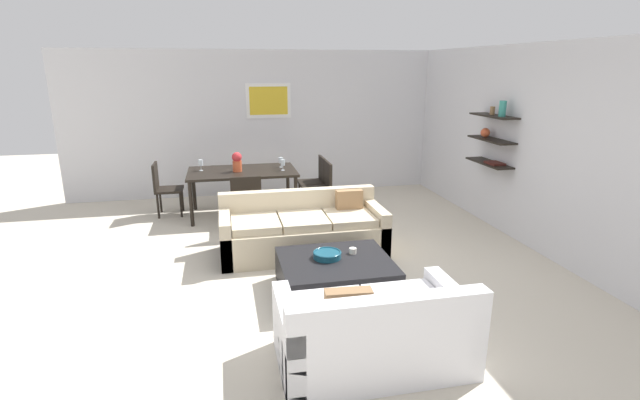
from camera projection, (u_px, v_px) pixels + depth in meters
ground_plane at (313, 261)px, 5.95m from camera, size 18.00×18.00×0.00m
back_wall_unit at (292, 123)px, 8.96m from camera, size 8.40×0.09×2.70m
right_wall_shelf_unit at (509, 141)px, 6.75m from camera, size 0.34×8.20×2.70m
sofa_beige at (303, 231)px, 6.17m from camera, size 2.14×0.90×0.78m
loveseat_white at (373, 333)px, 3.82m from camera, size 1.56×0.90×0.78m
coffee_table at (335, 276)px, 5.09m from camera, size 1.20×1.03×0.38m
decorative_bowl at (327, 254)px, 5.08m from camera, size 0.31×0.31×0.07m
candle_jar at (353, 251)px, 5.21m from camera, size 0.08×0.08×0.06m
dining_table at (242, 174)px, 7.67m from camera, size 1.75×1.03×0.75m
dining_chair_foot at (246, 200)px, 6.85m from camera, size 0.44×0.44×0.88m
dining_chair_right_near at (321, 184)px, 7.76m from camera, size 0.44×0.44×0.88m
dining_chair_right_far at (316, 178)px, 8.20m from camera, size 0.44×0.44×0.88m
dining_chair_left_far at (163, 186)px, 7.69m from camera, size 0.44×0.44×0.88m
wine_glass_right_far at (281, 161)px, 7.88m from camera, size 0.08×0.08×0.17m
wine_glass_right_near at (283, 163)px, 7.63m from camera, size 0.07×0.07×0.18m
wine_glass_left_far at (201, 163)px, 7.61m from camera, size 0.07×0.07×0.18m
centerpiece_vase at (237, 161)px, 7.55m from camera, size 0.16×0.16×0.32m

